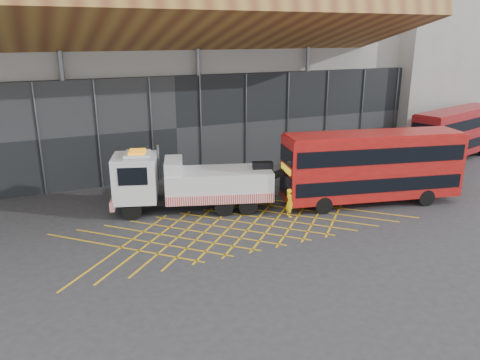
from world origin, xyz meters
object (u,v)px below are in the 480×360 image
bus_second (456,132)px  worker (289,203)px  bus_towed (372,165)px  recovery_truck (188,182)px

bus_second → worker: bus_second is taller
bus_towed → worker: bearing=-168.4°
bus_towed → worker: size_ratio=6.65×
bus_second → bus_towed: bearing=-172.3°
bus_second → worker: 22.03m
recovery_truck → bus_towed: bearing=0.0°
bus_towed → recovery_truck: bearing=175.1°
recovery_truck → bus_second: 26.72m
bus_towed → bus_second: 16.15m
recovery_truck → bus_towed: bus_towed is taller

